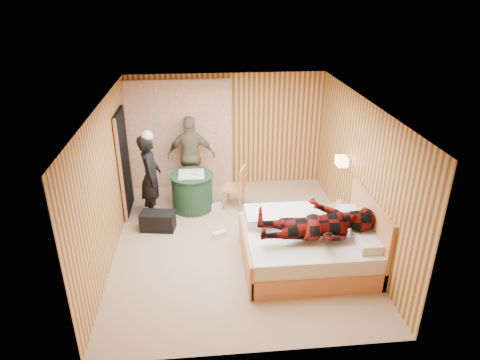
{
  "coord_description": "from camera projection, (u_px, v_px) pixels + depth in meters",
  "views": [
    {
      "loc": [
        -0.56,
        -6.39,
        4.19
      ],
      "look_at": [
        0.09,
        0.36,
        1.05
      ],
      "focal_mm": 32.0,
      "sensor_mm": 36.0,
      "label": 1
    }
  ],
  "objects": [
    {
      "name": "bed",
      "position": [
        310.0,
        246.0,
        6.91
      ],
      "size": [
        2.08,
        1.64,
        1.13
      ],
      "color": "tan",
      "rests_on": "floor"
    },
    {
      "name": "chair_far",
      "position": [
        192.0,
        171.0,
        9.13
      ],
      "size": [
        0.45,
        0.45,
        0.93
      ],
      "rotation": [
        0.0,
        0.0,
        -0.07
      ],
      "color": "tan",
      "rests_on": "floor"
    },
    {
      "name": "doorway",
      "position": [
        124.0,
        163.0,
        8.24
      ],
      "size": [
        0.06,
        0.9,
        2.05
      ],
      "primitive_type": "cube",
      "color": "black",
      "rests_on": "floor"
    },
    {
      "name": "sneaker_right",
      "position": [
        219.0,
        235.0,
        7.72
      ],
      "size": [
        0.27,
        0.19,
        0.11
      ],
      "primitive_type": "cube",
      "rotation": [
        0.0,
        0.0,
        0.39
      ],
      "color": "silver",
      "rests_on": "floor"
    },
    {
      "name": "curtain",
      "position": [
        181.0,
        136.0,
        9.19
      ],
      "size": [
        2.2,
        0.08,
        2.4
      ],
      "primitive_type": "cube",
      "color": "beige",
      "rests_on": "floor"
    },
    {
      "name": "duffel_bag",
      "position": [
        158.0,
        221.0,
        7.92
      ],
      "size": [
        0.67,
        0.43,
        0.35
      ],
      "primitive_type": "cube",
      "rotation": [
        0.0,
        0.0,
        -0.16
      ],
      "color": "black",
      "rests_on": "floor"
    },
    {
      "name": "woman_standing",
      "position": [
        151.0,
        177.0,
        8.09
      ],
      "size": [
        0.45,
        0.64,
        1.68
      ],
      "primitive_type": "imported",
      "rotation": [
        0.0,
        0.0,
        1.64
      ],
      "color": "black",
      "rests_on": "floor"
    },
    {
      "name": "book_lower",
      "position": [
        341.0,
        209.0,
        7.61
      ],
      "size": [
        0.26,
        0.28,
        0.02
      ],
      "primitive_type": "imported",
      "rotation": [
        0.0,
        0.0,
        0.53
      ],
      "color": "silver",
      "rests_on": "nightstand"
    },
    {
      "name": "nightstand",
      "position": [
        339.0,
        220.0,
        7.76
      ],
      "size": [
        0.39,
        0.53,
        0.51
      ],
      "color": "tan",
      "rests_on": "floor"
    },
    {
      "name": "floor",
      "position": [
        237.0,
        242.0,
        7.59
      ],
      "size": [
        4.2,
        5.0,
        0.01
      ],
      "primitive_type": "cube",
      "color": "tan",
      "rests_on": "ground"
    },
    {
      "name": "wall_back",
      "position": [
        227.0,
        131.0,
        9.32
      ],
      "size": [
        4.2,
        0.02,
        2.5
      ],
      "primitive_type": "cube",
      "color": "#E3A957",
      "rests_on": "floor"
    },
    {
      "name": "wall_left",
      "position": [
        107.0,
        184.0,
        6.88
      ],
      "size": [
        0.02,
        5.0,
        2.5
      ],
      "primitive_type": "cube",
      "color": "#E3A957",
      "rests_on": "floor"
    },
    {
      "name": "man_at_table",
      "position": [
        191.0,
        156.0,
        9.03
      ],
      "size": [
        1.04,
        0.51,
        1.72
      ],
      "primitive_type": "imported",
      "rotation": [
        0.0,
        0.0,
        3.05
      ],
      "color": "#6B6347",
      "rests_on": "floor"
    },
    {
      "name": "chair_near",
      "position": [
        238.0,
        184.0,
        8.56
      ],
      "size": [
        0.51,
        0.51,
        0.89
      ],
      "rotation": [
        0.0,
        0.0,
        -1.9
      ],
      "color": "tan",
      "rests_on": "floor"
    },
    {
      "name": "cup_nightstand",
      "position": [
        339.0,
        203.0,
        7.75
      ],
      "size": [
        0.11,
        0.11,
        0.09
      ],
      "primitive_type": "imported",
      "rotation": [
        0.0,
        0.0,
        0.13
      ],
      "color": "silver",
      "rests_on": "nightstand"
    },
    {
      "name": "sneaker_left",
      "position": [
        216.0,
        206.0,
        8.69
      ],
      "size": [
        0.27,
        0.18,
        0.11
      ],
      "primitive_type": "cube",
      "rotation": [
        0.0,
        0.0,
        0.37
      ],
      "color": "silver",
      "rests_on": "floor"
    },
    {
      "name": "wall_lamp",
      "position": [
        342.0,
        161.0,
        7.61
      ],
      "size": [
        0.26,
        0.24,
        0.16
      ],
      "color": "gold",
      "rests_on": "wall_right"
    },
    {
      "name": "round_table",
      "position": [
        192.0,
        191.0,
        8.58
      ],
      "size": [
        0.86,
        0.86,
        0.77
      ],
      "color": "#1E4225",
      "rests_on": "floor"
    },
    {
      "name": "cup_table",
      "position": [
        196.0,
        172.0,
        8.36
      ],
      "size": [
        0.15,
        0.15,
        0.1
      ],
      "primitive_type": "imported",
      "rotation": [
        0.0,
        0.0,
        -0.23
      ],
      "color": "silver",
      "rests_on": "round_table"
    },
    {
      "name": "wall_right",
      "position": [
        360.0,
        173.0,
        7.24
      ],
      "size": [
        0.02,
        5.0,
        2.5
      ],
      "primitive_type": "cube",
      "color": "#E3A957",
      "rests_on": "floor"
    },
    {
      "name": "man_on_bed",
      "position": [
        318.0,
        217.0,
        6.42
      ],
      "size": [
        0.86,
        0.67,
        1.77
      ],
      "primitive_type": "imported",
      "rotation": [
        0.0,
        1.57,
        0.0
      ],
      "color": "#600B09",
      "rests_on": "bed"
    },
    {
      "name": "ceiling",
      "position": [
        236.0,
        104.0,
        6.54
      ],
      "size": [
        4.2,
        5.0,
        0.01
      ],
      "primitive_type": "cube",
      "color": "white",
      "rests_on": "wall_back"
    },
    {
      "name": "book_upper",
      "position": [
        342.0,
        208.0,
        7.6
      ],
      "size": [
        0.25,
        0.28,
        0.02
      ],
      "primitive_type": "imported",
      "rotation": [
        0.0,
        0.0,
        -0.52
      ],
      "color": "silver",
      "rests_on": "nightstand"
    }
  ]
}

